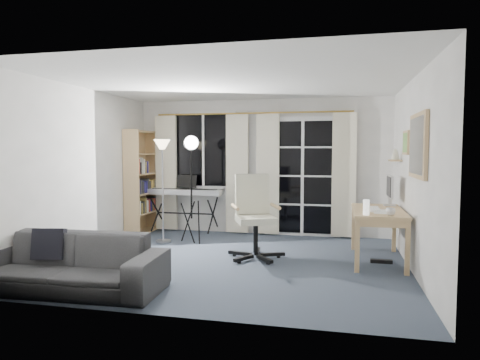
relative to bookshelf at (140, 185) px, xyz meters
name	(u,v)px	position (x,y,z in m)	size (l,w,h in m)	color
floor	(235,262)	(2.12, -1.55, -0.89)	(4.50, 4.00, 0.02)	#3A4654
window	(204,150)	(1.07, 0.42, 0.62)	(1.20, 0.08, 1.40)	white
french_door	(303,177)	(2.87, 0.42, 0.14)	(1.32, 0.09, 2.11)	white
curtains	(252,173)	(1.99, 0.33, 0.21)	(3.60, 0.07, 2.13)	gold
bookshelf	(140,185)	(0.00, 0.00, 0.00)	(0.30, 0.86, 1.86)	tan
torchiere_lamp	(162,160)	(0.70, -0.62, 0.46)	(0.35, 0.35, 1.67)	#B2B2B7
keyboard_piano	(185,192)	(0.80, 0.14, -0.14)	(1.35, 0.66, 0.98)	black
studio_light	(191,155)	(1.19, -0.63, 0.54)	(0.40, 0.41, 1.77)	black
office_chair	(254,208)	(2.32, -1.23, -0.20)	(0.81, 0.79, 1.16)	black
desk	(378,216)	(4.00, -1.11, -0.27)	(0.66, 1.31, 0.70)	tan
monitor	(390,187)	(4.20, -0.66, 0.09)	(0.17, 0.51, 0.44)	silver
desk_clutter	(375,223)	(3.94, -1.33, -0.33)	(0.41, 0.80, 0.89)	white
mug	(391,211)	(4.10, -1.61, -0.12)	(0.12, 0.09, 0.12)	silver
wall_mirror	(418,146)	(4.34, -1.90, 0.67)	(0.04, 0.94, 0.74)	tan
framed_print	(406,143)	(4.35, -1.00, 0.72)	(0.03, 0.42, 0.32)	tan
wall_shelf	(395,157)	(4.28, -0.50, 0.53)	(0.16, 0.30, 0.18)	tan
sofa	(68,254)	(0.66, -3.10, -0.48)	(2.05, 0.68, 0.79)	#2A2A2C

